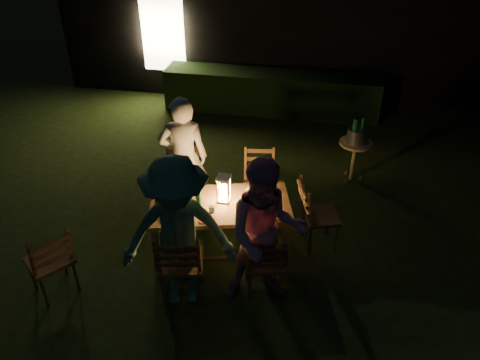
% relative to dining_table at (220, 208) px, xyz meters
% --- Properties ---
extents(garden_envelope, '(40.00, 40.00, 3.20)m').
position_rel_dining_table_xyz_m(garden_envelope, '(0.56, 6.66, 0.95)').
color(garden_envelope, black).
rests_on(garden_envelope, ground).
extents(dining_table, '(1.83, 1.23, 0.70)m').
position_rel_dining_table_xyz_m(dining_table, '(0.00, 0.00, 0.00)').
color(dining_table, '#522F1B').
rests_on(dining_table, ground).
extents(chair_near_left, '(0.56, 0.59, 1.05)m').
position_rel_dining_table_xyz_m(chair_near_left, '(-0.24, -0.86, -0.31)').
color(chair_near_left, '#522F1B').
rests_on(chair_near_left, ground).
extents(chair_near_right, '(0.51, 0.53, 0.91)m').
position_rel_dining_table_xyz_m(chair_near_right, '(0.63, -0.63, -0.35)').
color(chair_near_right, '#522F1B').
rests_on(chair_near_right, ground).
extents(chair_far_left, '(0.58, 0.60, 0.99)m').
position_rel_dining_table_xyz_m(chair_far_left, '(-0.63, 0.63, -0.33)').
color(chair_far_left, '#522F1B').
rests_on(chair_far_left, ground).
extents(chair_far_right, '(0.48, 0.51, 0.94)m').
position_rel_dining_table_xyz_m(chair_far_right, '(0.34, 0.88, -0.34)').
color(chair_far_right, '#522F1B').
rests_on(chair_far_right, ground).
extents(chair_end, '(0.57, 0.55, 0.97)m').
position_rel_dining_table_xyz_m(chair_end, '(1.19, 0.31, -0.34)').
color(chair_end, '#522F1B').
rests_on(chair_end, ground).
extents(chair_spare, '(0.65, 0.65, 1.00)m').
position_rel_dining_table_xyz_m(chair_spare, '(-1.67, -1.07, -0.33)').
color(chair_spare, '#522F1B').
rests_on(chair_spare, ground).
extents(person_house_side, '(0.72, 0.56, 1.74)m').
position_rel_dining_table_xyz_m(person_house_side, '(-0.64, 0.68, 0.24)').
color(person_house_side, beige).
rests_on(person_house_side, ground).
extents(person_opp_right, '(0.99, 0.86, 1.75)m').
position_rel_dining_table_xyz_m(person_opp_right, '(0.64, -0.68, 0.25)').
color(person_opp_right, '#B57C8E').
rests_on(person_opp_right, ground).
extents(person_opp_left, '(1.31, 0.95, 1.82)m').
position_rel_dining_table_xyz_m(person_opp_left, '(-0.23, -0.91, 0.28)').
color(person_opp_left, '#397250').
rests_on(person_opp_left, ground).
extents(lantern, '(0.16, 0.16, 0.35)m').
position_rel_dining_table_xyz_m(lantern, '(0.04, 0.06, 0.23)').
color(lantern, white).
rests_on(lantern, dining_table).
extents(plate_far_left, '(0.25, 0.25, 0.01)m').
position_rel_dining_table_xyz_m(plate_far_left, '(-0.59, 0.08, 0.08)').
color(plate_far_left, white).
rests_on(plate_far_left, dining_table).
extents(plate_near_left, '(0.25, 0.25, 0.01)m').
position_rel_dining_table_xyz_m(plate_near_left, '(-0.48, -0.35, 0.08)').
color(plate_near_left, white).
rests_on(plate_near_left, dining_table).
extents(plate_far_right, '(0.25, 0.25, 0.01)m').
position_rel_dining_table_xyz_m(plate_far_right, '(0.38, 0.33, 0.08)').
color(plate_far_right, white).
rests_on(plate_far_right, dining_table).
extents(plate_near_right, '(0.25, 0.25, 0.01)m').
position_rel_dining_table_xyz_m(plate_near_right, '(0.49, -0.10, 0.08)').
color(plate_near_right, white).
rests_on(plate_near_right, dining_table).
extents(wineglass_a, '(0.06, 0.06, 0.18)m').
position_rel_dining_table_xyz_m(wineglass_a, '(-0.36, 0.20, 0.16)').
color(wineglass_a, '#59070F').
rests_on(wineglass_a, dining_table).
extents(wineglass_b, '(0.06, 0.06, 0.18)m').
position_rel_dining_table_xyz_m(wineglass_b, '(-0.67, -0.30, 0.16)').
color(wineglass_b, '#59070F').
rests_on(wineglass_b, dining_table).
extents(wineglass_c, '(0.06, 0.06, 0.18)m').
position_rel_dining_table_xyz_m(wineglass_c, '(0.36, -0.20, 0.16)').
color(wineglass_c, '#59070F').
rests_on(wineglass_c, dining_table).
extents(wineglass_d, '(0.06, 0.06, 0.18)m').
position_rel_dining_table_xyz_m(wineglass_d, '(0.56, 0.33, 0.16)').
color(wineglass_d, '#59070F').
rests_on(wineglass_d, dining_table).
extents(wineglass_e, '(0.06, 0.06, 0.18)m').
position_rel_dining_table_xyz_m(wineglass_e, '(-0.02, -0.32, 0.16)').
color(wineglass_e, silver).
rests_on(wineglass_e, dining_table).
extents(bottle_table, '(0.07, 0.07, 0.28)m').
position_rel_dining_table_xyz_m(bottle_table, '(-0.24, -0.06, 0.21)').
color(bottle_table, '#0F471E').
rests_on(bottle_table, dining_table).
extents(napkin_left, '(0.18, 0.14, 0.01)m').
position_rel_dining_table_xyz_m(napkin_left, '(-0.07, -0.35, 0.08)').
color(napkin_left, red).
rests_on(napkin_left, dining_table).
extents(napkin_right, '(0.18, 0.14, 0.01)m').
position_rel_dining_table_xyz_m(napkin_right, '(0.61, -0.15, 0.08)').
color(napkin_right, red).
rests_on(napkin_right, dining_table).
extents(phone, '(0.14, 0.07, 0.01)m').
position_rel_dining_table_xyz_m(phone, '(-0.53, -0.45, 0.07)').
color(phone, black).
rests_on(phone, dining_table).
extents(side_table, '(0.49, 0.49, 0.66)m').
position_rel_dining_table_xyz_m(side_table, '(1.64, 1.95, -0.05)').
color(side_table, olive).
rests_on(side_table, ground).
extents(ice_bucket, '(0.30, 0.30, 0.22)m').
position_rel_dining_table_xyz_m(ice_bucket, '(1.64, 1.95, 0.14)').
color(ice_bucket, '#A5A8AD').
rests_on(ice_bucket, side_table).
extents(bottle_bucket_a, '(0.07, 0.07, 0.32)m').
position_rel_dining_table_xyz_m(bottle_bucket_a, '(1.59, 1.91, 0.19)').
color(bottle_bucket_a, '#0F471E').
rests_on(bottle_bucket_a, side_table).
extents(bottle_bucket_b, '(0.07, 0.07, 0.32)m').
position_rel_dining_table_xyz_m(bottle_bucket_b, '(1.69, 1.99, 0.19)').
color(bottle_bucket_b, '#0F471E').
rests_on(bottle_bucket_b, side_table).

